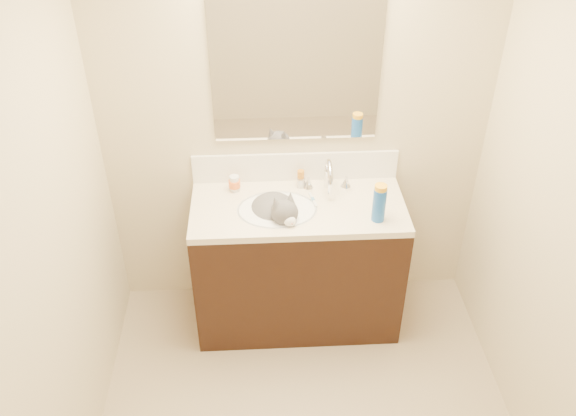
{
  "coord_description": "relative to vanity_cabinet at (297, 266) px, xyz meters",
  "views": [
    {
      "loc": [
        -0.21,
        -1.79,
        2.83
      ],
      "look_at": [
        -0.06,
        0.92,
        0.88
      ],
      "focal_mm": 38.0,
      "sensor_mm": 36.0,
      "label": 1
    }
  ],
  "objects": [
    {
      "name": "basin",
      "position": [
        -0.12,
        -0.03,
        0.38
      ],
      "size": [
        0.45,
        0.36,
        0.14
      ],
      "primitive_type": "ellipsoid",
      "color": "white",
      "rests_on": "vanity_cabinet"
    },
    {
      "name": "room_shell",
      "position": [
        0.0,
        -0.97,
        1.08
      ],
      "size": [
        2.24,
        2.54,
        2.52
      ],
      "color": "beige",
      "rests_on": "ground"
    },
    {
      "name": "cat",
      "position": [
        -0.13,
        -0.03,
        0.42
      ],
      "size": [
        0.4,
        0.42,
        0.32
      ],
      "rotation": [
        0.0,
        0.0,
        0.42
      ],
      "color": "#504E50",
      "rests_on": "basin"
    },
    {
      "name": "pill_label",
      "position": [
        -0.36,
        0.17,
        0.5
      ],
      "size": [
        0.09,
        0.09,
        0.04
      ],
      "primitive_type": "cylinder",
      "rotation": [
        0.0,
        0.0,
        0.34
      ],
      "color": "orange",
      "rests_on": "pill_bottle"
    },
    {
      "name": "toothbrush_head",
      "position": [
        0.09,
        0.04,
        0.46
      ],
      "size": [
        0.02,
        0.03,
        0.01
      ],
      "primitive_type": "cube",
      "rotation": [
        0.0,
        0.0,
        0.2
      ],
      "color": "#5A95BF",
      "rests_on": "counter_slab"
    },
    {
      "name": "vanity_cabinet",
      "position": [
        0.0,
        0.0,
        0.0
      ],
      "size": [
        1.2,
        0.55,
        0.82
      ],
      "primitive_type": "cube",
      "color": "black",
      "rests_on": "ground"
    },
    {
      "name": "mirror",
      "position": [
        0.0,
        0.26,
        1.13
      ],
      "size": [
        0.9,
        0.02,
        0.8
      ],
      "primitive_type": "cube",
      "color": "white",
      "rests_on": "room_shell"
    },
    {
      "name": "silver_jar",
      "position": [
        0.03,
        0.19,
        0.48
      ],
      "size": [
        0.05,
        0.05,
        0.06
      ],
      "primitive_type": "cylinder",
      "rotation": [
        0.0,
        0.0,
        0.13
      ],
      "color": "#B7B7BC",
      "rests_on": "counter_slab"
    },
    {
      "name": "toothbrush",
      "position": [
        0.09,
        0.04,
        0.45
      ],
      "size": [
        0.04,
        0.14,
        0.01
      ],
      "primitive_type": "cube",
      "rotation": [
        0.0,
        0.0,
        0.2
      ],
      "color": "silver",
      "rests_on": "counter_slab"
    },
    {
      "name": "faucet",
      "position": [
        0.18,
        0.14,
        0.54
      ],
      "size": [
        0.28,
        0.2,
        0.21
      ],
      "color": "silver",
      "rests_on": "counter_slab"
    },
    {
      "name": "amber_bottle",
      "position": [
        0.03,
        0.2,
        0.5
      ],
      "size": [
        0.05,
        0.05,
        0.1
      ],
      "primitive_type": "cylinder",
      "rotation": [
        0.0,
        0.0,
        0.22
      ],
      "color": "#C47317",
      "rests_on": "counter_slab"
    },
    {
      "name": "counter_slab",
      "position": [
        0.0,
        0.0,
        0.43
      ],
      "size": [
        1.2,
        0.55,
        0.04
      ],
      "primitive_type": "cube",
      "color": "beige",
      "rests_on": "vanity_cabinet"
    },
    {
      "name": "pill_bottle",
      "position": [
        -0.36,
        0.17,
        0.5
      ],
      "size": [
        0.07,
        0.07,
        0.1
      ],
      "primitive_type": "cylinder",
      "rotation": [
        0.0,
        0.0,
        0.34
      ],
      "color": "silver",
      "rests_on": "counter_slab"
    },
    {
      "name": "spray_cap",
      "position": [
        0.42,
        -0.15,
        0.65
      ],
      "size": [
        0.08,
        0.08,
        0.04
      ],
      "primitive_type": "cylinder",
      "rotation": [
        0.0,
        0.0,
        0.18
      ],
      "color": "#F3A819",
      "rests_on": "spray_can"
    },
    {
      "name": "spray_can",
      "position": [
        0.42,
        -0.15,
        0.55
      ],
      "size": [
        0.08,
        0.08,
        0.19
      ],
      "primitive_type": "cylinder",
      "rotation": [
        0.0,
        0.0,
        0.18
      ],
      "color": "blue",
      "rests_on": "counter_slab"
    },
    {
      "name": "backsplash",
      "position": [
        0.0,
        0.26,
        0.54
      ],
      "size": [
        1.2,
        0.02,
        0.18
      ],
      "primitive_type": "cube",
      "color": "white",
      "rests_on": "counter_slab"
    }
  ]
}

